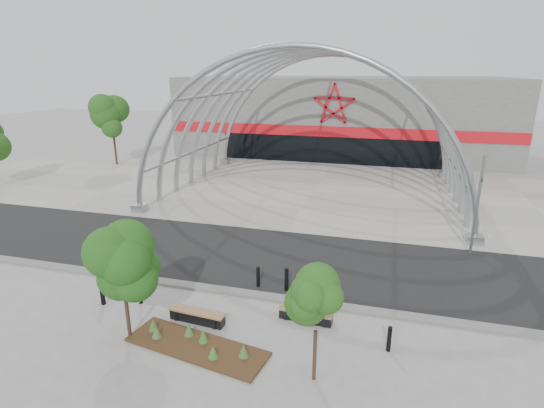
# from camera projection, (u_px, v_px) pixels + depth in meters

# --- Properties ---
(ground) EXTENTS (140.00, 140.00, 0.00)m
(ground) POSITION_uv_depth(u_px,v_px,m) (246.00, 292.00, 17.61)
(ground) COLOR gray
(ground) RESTS_ON ground
(road) EXTENTS (140.00, 7.00, 0.02)m
(road) POSITION_uv_depth(u_px,v_px,m) (269.00, 257.00, 20.82)
(road) COLOR black
(road) RESTS_ON ground
(forecourt) EXTENTS (60.00, 17.00, 0.04)m
(forecourt) POSITION_uv_depth(u_px,v_px,m) (313.00, 192.00, 31.84)
(forecourt) COLOR #A39F94
(forecourt) RESTS_ON ground
(kerb) EXTENTS (60.00, 0.50, 0.12)m
(kerb) POSITION_uv_depth(u_px,v_px,m) (245.00, 293.00, 17.36)
(kerb) COLOR slate
(kerb) RESTS_ON ground
(arena_building) EXTENTS (34.00, 15.24, 8.00)m
(arena_building) POSITION_uv_depth(u_px,v_px,m) (342.00, 115.00, 47.11)
(arena_building) COLOR slate
(arena_building) RESTS_ON ground
(vault_canopy) EXTENTS (20.80, 15.80, 20.36)m
(vault_canopy) POSITION_uv_depth(u_px,v_px,m) (313.00, 192.00, 31.84)
(vault_canopy) COLOR #9DA2A7
(vault_canopy) RESTS_ON ground
(planting_bed) EXTENTS (5.04, 2.30, 0.51)m
(planting_bed) POSITION_uv_depth(u_px,v_px,m) (195.00, 344.00, 14.08)
(planting_bed) COLOR #362615
(planting_bed) RESTS_ON ground
(signal_pole) EXTENTS (0.38, 0.69, 5.01)m
(signal_pole) POSITION_uv_depth(u_px,v_px,m) (478.00, 204.00, 20.47)
(signal_pole) COLOR gray
(signal_pole) RESTS_ON ground
(street_tree_0) EXTENTS (1.79, 1.79, 4.09)m
(street_tree_0) POSITION_uv_depth(u_px,v_px,m) (121.00, 259.00, 13.74)
(street_tree_0) COLOR #321D19
(street_tree_0) RESTS_ON ground
(street_tree_1) EXTENTS (1.37, 1.37, 3.25)m
(street_tree_1) POSITION_uv_depth(u_px,v_px,m) (316.00, 311.00, 11.95)
(street_tree_1) COLOR #311D16
(street_tree_1) RESTS_ON ground
(bench_0) EXTENTS (2.17, 0.64, 0.45)m
(bench_0) POSITION_uv_depth(u_px,v_px,m) (197.00, 316.00, 15.46)
(bench_0) COLOR black
(bench_0) RESTS_ON ground
(bench_1) EXTENTS (2.03, 0.59, 0.42)m
(bench_1) POSITION_uv_depth(u_px,v_px,m) (306.00, 316.00, 15.53)
(bench_1) COLOR black
(bench_1) RESTS_ON ground
(bollard_0) EXTENTS (0.17, 0.17, 1.09)m
(bollard_0) POSITION_uv_depth(u_px,v_px,m) (102.00, 292.00, 16.53)
(bollard_0) COLOR black
(bollard_0) RESTS_ON ground
(bollard_1) EXTENTS (0.15, 0.15, 0.94)m
(bollard_1) POSITION_uv_depth(u_px,v_px,m) (140.00, 292.00, 16.62)
(bollard_1) COLOR black
(bollard_1) RESTS_ON ground
(bollard_2) EXTENTS (0.15, 0.15, 0.92)m
(bollard_2) POSITION_uv_depth(u_px,v_px,m) (258.00, 277.00, 17.90)
(bollard_2) COLOR black
(bollard_2) RESTS_ON ground
(bollard_3) EXTENTS (0.16, 0.16, 1.02)m
(bollard_3) POSITION_uv_depth(u_px,v_px,m) (287.00, 280.00, 17.54)
(bollard_3) COLOR black
(bollard_3) RESTS_ON ground
(bollard_4) EXTENTS (0.14, 0.14, 0.89)m
(bollard_4) POSITION_uv_depth(u_px,v_px,m) (389.00, 339.00, 13.79)
(bollard_4) COLOR black
(bollard_4) RESTS_ON ground
(bg_tree_0) EXTENTS (3.00, 3.00, 6.45)m
(bg_tree_0) POSITION_uv_depth(u_px,v_px,m) (111.00, 116.00, 39.62)
(bg_tree_0) COLOR black
(bg_tree_0) RESTS_ON ground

